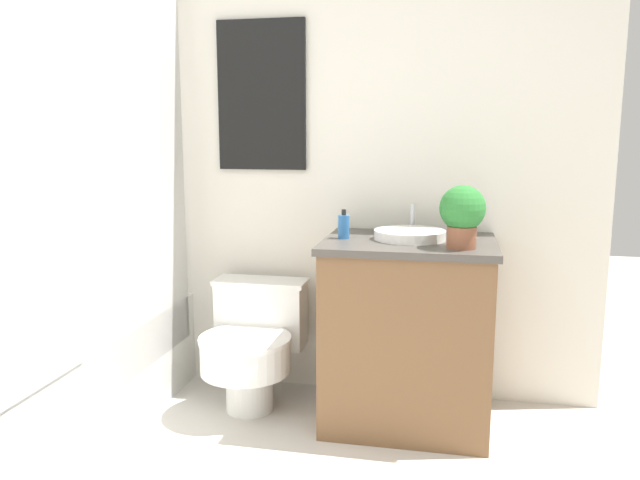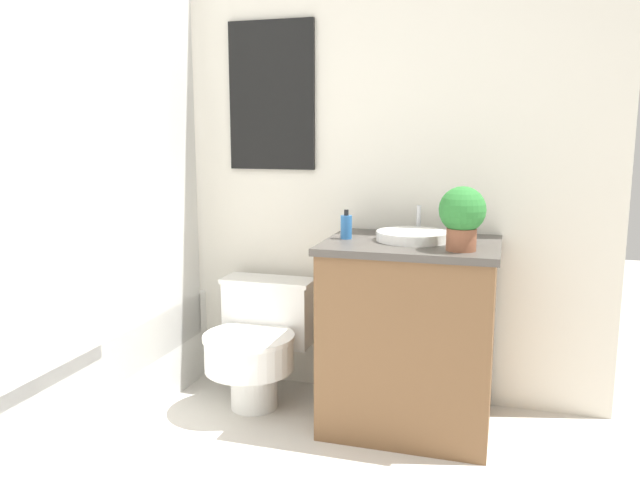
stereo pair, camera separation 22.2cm
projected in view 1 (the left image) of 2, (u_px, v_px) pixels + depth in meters
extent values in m
cube|color=silver|center=(268.00, 134.00, 3.01)|extent=(3.14, 0.05, 2.50)
cube|color=black|center=(261.00, 95.00, 2.94)|extent=(0.43, 0.02, 0.70)
cube|color=silver|center=(261.00, 95.00, 2.94)|extent=(0.40, 0.01, 0.67)
cube|color=white|center=(46.00, 387.00, 2.57)|extent=(0.66, 1.51, 0.44)
cube|color=silver|center=(106.00, 176.00, 2.36)|extent=(0.01, 1.39, 1.71)
cylinder|color=white|center=(250.00, 388.00, 2.85)|extent=(0.22, 0.22, 0.20)
cylinder|color=white|center=(245.00, 356.00, 2.77)|extent=(0.40, 0.40, 0.14)
cylinder|color=white|center=(245.00, 339.00, 2.76)|extent=(0.41, 0.41, 0.02)
cube|color=white|center=(261.00, 314.00, 2.99)|extent=(0.42, 0.17, 0.30)
cube|color=white|center=(261.00, 282.00, 2.97)|extent=(0.44, 0.18, 0.02)
cube|color=brown|center=(407.00, 336.00, 2.70)|extent=(0.69, 0.54, 0.78)
cube|color=#4C4742|center=(409.00, 244.00, 2.63)|extent=(0.72, 0.57, 0.03)
cylinder|color=white|center=(410.00, 235.00, 2.64)|extent=(0.30, 0.30, 0.04)
cylinder|color=silver|center=(412.00, 219.00, 2.81)|extent=(0.02, 0.02, 0.13)
cylinder|color=#2D6BB2|center=(344.00, 227.00, 2.66)|extent=(0.05, 0.05, 0.10)
cylinder|color=black|center=(344.00, 212.00, 2.65)|extent=(0.02, 0.02, 0.02)
cylinder|color=brown|center=(461.00, 237.00, 2.44)|extent=(0.11, 0.11, 0.09)
sphere|color=#2D7A33|center=(463.00, 208.00, 2.42)|extent=(0.18, 0.18, 0.18)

